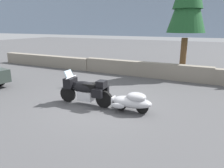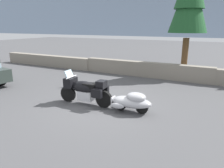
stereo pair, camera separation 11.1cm
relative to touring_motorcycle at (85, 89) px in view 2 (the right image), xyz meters
name	(u,v)px [view 2 (the right image)]	position (x,y,z in m)	size (l,w,h in m)	color
ground_plane	(99,104)	(0.50, 0.22, -0.62)	(80.00, 80.00, 0.00)	#4C4C4F
stone_guard_wall	(138,69)	(0.07, 5.70, -0.19)	(24.00, 0.59, 0.90)	gray
distant_ridgeline	(216,14)	(0.50, 95.72, 7.38)	(240.00, 80.00, 16.00)	#7F93AD
touring_motorcycle	(85,89)	(0.00, 0.00, 0.00)	(2.31, 0.82, 1.33)	black
car_shaped_trailer	(131,101)	(1.93, 0.11, -0.21)	(2.22, 0.81, 0.76)	black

